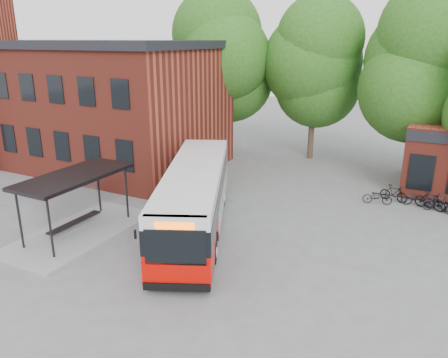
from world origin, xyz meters
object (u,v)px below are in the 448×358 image
at_px(city_bus, 195,199).
at_px(bicycle_1, 394,193).
at_px(bicycle_6, 441,204).
at_px(bicycle_0, 377,197).
at_px(bicycle_5, 438,203).
at_px(bus_shelter, 77,204).
at_px(bicycle_3, 430,200).
at_px(bicycle_4, 418,198).

bearing_deg(city_bus, bicycle_1, 21.54).
bearing_deg(bicycle_6, bicycle_0, 120.24).
bearing_deg(bicycle_6, bicycle_5, 114.68).
bearing_deg(bus_shelter, bicycle_6, 35.87).
relative_size(bicycle_3, bicycle_5, 1.11).
relative_size(bicycle_0, bicycle_5, 1.04).
distance_m(bus_shelter, bicycle_1, 16.64).
height_order(bus_shelter, bicycle_0, bus_shelter).
relative_size(bicycle_0, bicycle_3, 0.94).
xyz_separation_m(city_bus, bicycle_3, (9.75, 7.73, -1.00)).
relative_size(bicycle_5, bicycle_6, 0.93).
xyz_separation_m(city_bus, bicycle_6, (10.26, 7.62, -1.07)).
bearing_deg(city_bus, bicycle_0, 21.04).
relative_size(bicycle_0, bicycle_1, 1.01).
distance_m(bicycle_1, bicycle_6, 2.43).
bearing_deg(bicycle_5, bicycle_1, 67.28).
bearing_deg(bicycle_4, bicycle_0, 101.99).
distance_m(bus_shelter, city_bus, 5.36).
distance_m(bicycle_1, bicycle_3, 1.91).
bearing_deg(bicycle_1, bicycle_6, -89.33).
distance_m(bus_shelter, bicycle_3, 17.81).
distance_m(bicycle_4, bicycle_5, 1.02).
bearing_deg(city_bus, bicycle_3, 14.04).
relative_size(city_bus, bicycle_4, 6.87).
height_order(bicycle_0, bicycle_4, bicycle_4).
bearing_deg(bicycle_1, bicycle_0, 153.51).
bearing_deg(bus_shelter, bicycle_4, 38.85).
distance_m(bicycle_0, bicycle_5, 2.98).
height_order(bus_shelter, city_bus, city_bus).
distance_m(city_bus, bicycle_0, 10.26).
bearing_deg(bus_shelter, bicycle_1, 42.13).
relative_size(bus_shelter, bicycle_6, 4.39).
bearing_deg(bicycle_1, city_bus, 149.01).
relative_size(bicycle_1, bicycle_5, 1.03).
distance_m(bicycle_0, bicycle_6, 3.12).
relative_size(bicycle_3, bicycle_4, 0.96).
bearing_deg(bicycle_1, bicycle_3, -89.37).
height_order(bicycle_0, bicycle_5, bicycle_5).
relative_size(bicycle_0, bicycle_4, 0.90).
bearing_deg(bicycle_0, bicycle_5, -95.48).
bearing_deg(bicycle_4, city_bus, 124.10).
xyz_separation_m(bus_shelter, bicycle_3, (14.19, 10.73, -0.96)).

